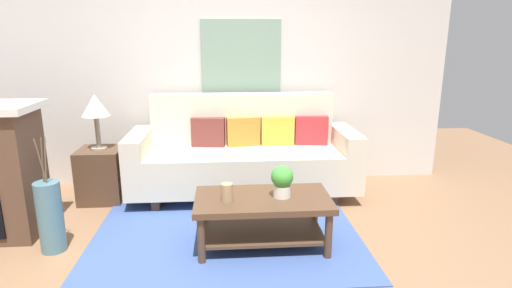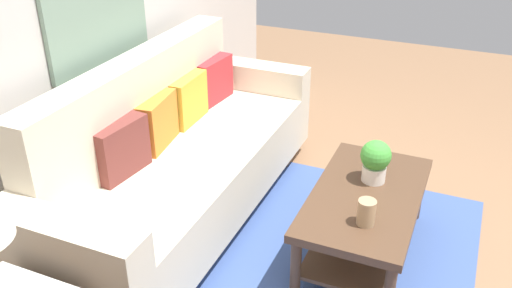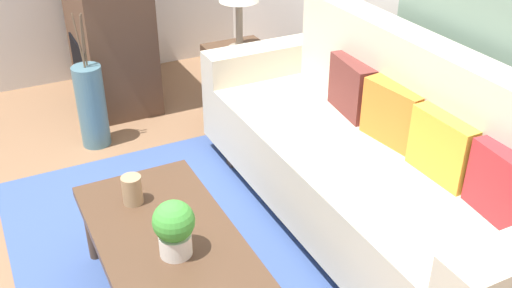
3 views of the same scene
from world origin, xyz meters
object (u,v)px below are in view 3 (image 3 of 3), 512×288
at_px(throw_pillow_maroon, 352,87).
at_px(coffee_table, 167,252).
at_px(fireplace, 108,29).
at_px(side_table, 240,84).
at_px(couch, 370,160).
at_px(tabletop_vase, 132,190).
at_px(floor_vase, 92,106).
at_px(throw_pillow_crimson, 505,187).
at_px(throw_pillow_orange, 393,114).
at_px(potted_plant_tabletop, 174,227).
at_px(throw_pillow_mustard, 444,147).

height_order(throw_pillow_maroon, coffee_table, throw_pillow_maroon).
relative_size(throw_pillow_maroon, fireplace, 0.31).
relative_size(coffee_table, side_table, 1.96).
relative_size(couch, tabletop_vase, 16.61).
relative_size(couch, fireplace, 2.07).
bearing_deg(floor_vase, throw_pillow_crimson, 28.16).
height_order(throw_pillow_maroon, throw_pillow_orange, same).
bearing_deg(fireplace, tabletop_vase, -11.74).
distance_m(couch, floor_vase, 1.98).
xyz_separation_m(throw_pillow_crimson, tabletop_vase, (-0.95, -1.37, -0.18)).
xyz_separation_m(throw_pillow_maroon, potted_plant_tabletop, (0.63, -1.32, -0.11)).
bearing_deg(tabletop_vase, couch, 81.30).
distance_m(throw_pillow_maroon, floor_vase, 1.80).
bearing_deg(throw_pillow_orange, side_table, -172.81).
relative_size(fireplace, floor_vase, 1.98).
height_order(throw_pillow_orange, side_table, throw_pillow_orange).
bearing_deg(throw_pillow_mustard, coffee_table, -102.14).
distance_m(throw_pillow_crimson, tabletop_vase, 1.68).
height_order(throw_pillow_mustard, coffee_table, throw_pillow_mustard).
bearing_deg(floor_vase, throw_pillow_mustard, 32.53).
bearing_deg(tabletop_vase, throw_pillow_crimson, 55.26).
xyz_separation_m(coffee_table, fireplace, (-2.37, 0.37, 0.27)).
relative_size(throw_pillow_maroon, throw_pillow_mustard, 1.00).
xyz_separation_m(couch, throw_pillow_maroon, (-0.38, 0.12, 0.25)).
distance_m(couch, throw_pillow_maroon, 0.47).
distance_m(potted_plant_tabletop, side_table, 2.11).
bearing_deg(throw_pillow_crimson, side_table, -175.22).
height_order(throw_pillow_crimson, tabletop_vase, throw_pillow_crimson).
bearing_deg(potted_plant_tabletop, tabletop_vase, -172.84).
bearing_deg(throw_pillow_orange, coffee_table, -85.75).
bearing_deg(coffee_table, floor_vase, 178.34).
bearing_deg(potted_plant_tabletop, throw_pillow_maroon, 115.69).
relative_size(throw_pillow_mustard, fireplace, 0.31).
distance_m(coffee_table, potted_plant_tabletop, 0.30).
xyz_separation_m(throw_pillow_mustard, floor_vase, (-1.99, -1.27, -0.39)).
relative_size(throw_pillow_orange, side_table, 0.64).
height_order(side_table, floor_vase, floor_vase).
distance_m(tabletop_vase, fireplace, 2.12).
height_order(throw_pillow_maroon, floor_vase, throw_pillow_maroon).
bearing_deg(throw_pillow_maroon, couch, -18.09).
height_order(throw_pillow_orange, throw_pillow_mustard, same).
height_order(coffee_table, fireplace, fireplace).
distance_m(throw_pillow_orange, throw_pillow_mustard, 0.38).
bearing_deg(couch, throw_pillow_crimson, 9.27).
relative_size(throw_pillow_crimson, potted_plant_tabletop, 1.37).
bearing_deg(throw_pillow_maroon, potted_plant_tabletop, -64.31).
bearing_deg(throw_pillow_crimson, floor_vase, -151.84).
bearing_deg(couch, coffee_table, -85.30).
height_order(throw_pillow_maroon, fireplace, fireplace).
relative_size(couch, side_table, 4.30).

